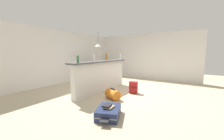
{
  "coord_description": "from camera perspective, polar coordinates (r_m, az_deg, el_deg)",
  "views": [
    {
      "loc": [
        -4.54,
        -2.59,
        1.44
      ],
      "look_at": [
        -0.08,
        0.33,
        0.78
      ],
      "focal_mm": 22.18,
      "sensor_mm": 36.0,
      "label": 1
    }
  ],
  "objects": [
    {
      "name": "bottle_white",
      "position": [
        4.77,
        -7.51,
        5.03
      ],
      "size": [
        0.06,
        0.06,
        0.26
      ],
      "primitive_type": "cylinder",
      "color": "silver",
      "rests_on": "bar_countertop"
    },
    {
      "name": "duffel_bag_orange",
      "position": [
        4.41,
        0.31,
        -9.95
      ],
      "size": [
        0.46,
        0.56,
        0.34
      ],
      "color": "orange",
      "rests_on": "ground_plane"
    },
    {
      "name": "partition_half_wall",
      "position": [
        5.22,
        -4.26,
        -2.8
      ],
      "size": [
        2.8,
        0.2,
        1.1
      ],
      "primitive_type": "cube",
      "color": "silver",
      "rests_on": "ground_plane"
    },
    {
      "name": "backpack_red",
      "position": [
        5.06,
        8.77,
        -7.2
      ],
      "size": [
        0.28,
        0.31,
        0.42
      ],
      "color": "red",
      "rests_on": "ground_plane"
    },
    {
      "name": "bottle_amber",
      "position": [
        5.49,
        -2.3,
        5.37
      ],
      "size": [
        0.07,
        0.07,
        0.26
      ],
      "primitive_type": "cylinder",
      "color": "#9E661E",
      "rests_on": "bar_countertop"
    },
    {
      "name": "pendant_lamp",
      "position": [
        7.23,
        -5.78,
        10.11
      ],
      "size": [
        0.34,
        0.34,
        0.78
      ],
      "color": "black"
    },
    {
      "name": "wall_back",
      "position": [
        7.24,
        -18.06,
        5.2
      ],
      "size": [
        6.6,
        0.1,
        2.5
      ],
      "primitive_type": "cube",
      "color": "silver",
      "rests_on": "ground_plane"
    },
    {
      "name": "ground_plane",
      "position": [
        5.43,
        3.4,
        -8.61
      ],
      "size": [
        13.0,
        13.0,
        0.05
      ],
      "primitive_type": "cube",
      "color": "#BCAD8E"
    },
    {
      "name": "book_stack",
      "position": [
        3.19,
        -1.54,
        -14.69
      ],
      "size": [
        0.28,
        0.25,
        0.07
      ],
      "color": "tan",
      "rests_on": "suitcase_flat_navy"
    },
    {
      "name": "dining_chair_near_partition",
      "position": [
        6.81,
        -1.68,
        -0.76
      ],
      "size": [
        0.4,
        0.4,
        0.93
      ],
      "color": "black",
      "rests_on": "ground_plane"
    },
    {
      "name": "bottle_green",
      "position": [
        4.17,
        -13.9,
        4.32
      ],
      "size": [
        0.07,
        0.07,
        0.22
      ],
      "primitive_type": "cylinder",
      "color": "#2D6B38",
      "rests_on": "bar_countertop"
    },
    {
      "name": "suitcase_flat_navy",
      "position": [
        3.27,
        -1.44,
        -16.96
      ],
      "size": [
        0.89,
        0.72,
        0.22
      ],
      "color": "#1E284C",
      "rests_on": "ground_plane"
    },
    {
      "name": "bottle_clear",
      "position": [
        6.15,
        3.4,
        5.6
      ],
      "size": [
        0.06,
        0.06,
        0.28
      ],
      "primitive_type": "cylinder",
      "color": "silver",
      "rests_on": "bar_countertop"
    },
    {
      "name": "bar_countertop",
      "position": [
        5.15,
        -4.31,
        3.5
      ],
      "size": [
        2.96,
        0.4,
        0.05
      ],
      "primitive_type": "cube",
      "color": "#4C4C51",
      "rests_on": "partition_half_wall"
    },
    {
      "name": "dining_table",
      "position": [
        7.16,
        -5.41,
        0.64
      ],
      "size": [
        1.1,
        0.8,
        0.74
      ],
      "color": "#4C331E",
      "rests_on": "ground_plane"
    },
    {
      "name": "wall_right",
      "position": [
        8.13,
        12.38,
        5.54
      ],
      "size": [
        0.1,
        6.0,
        2.5
      ],
      "primitive_type": "cube",
      "color": "silver",
      "rests_on": "ground_plane"
    },
    {
      "name": "dining_chair_far_side",
      "position": [
        7.6,
        -8.33,
        -0.02
      ],
      "size": [
        0.46,
        0.46,
        0.93
      ],
      "color": "black",
      "rests_on": "ground_plane"
    }
  ]
}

